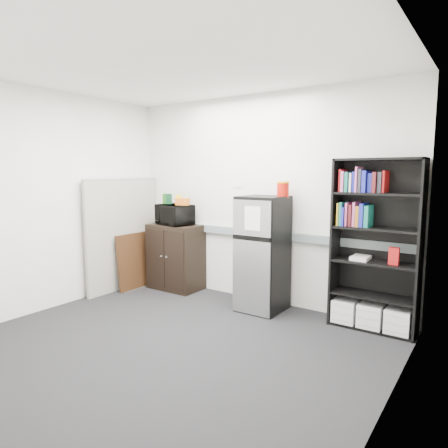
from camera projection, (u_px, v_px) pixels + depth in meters
name	position (u px, v px, depth m)	size (l,w,h in m)	color
floor	(172.00, 345.00, 3.97)	(4.00, 4.00, 0.00)	black
wall_back	(260.00, 199.00, 5.23)	(4.00, 0.02, 2.70)	white
wall_right	(392.00, 225.00, 2.67)	(0.02, 3.50, 2.70)	white
wall_left	(49.00, 201.00, 4.92)	(0.02, 3.50, 2.70)	white
ceiling	(167.00, 62.00, 3.62)	(4.00, 3.50, 0.02)	white
electrical_raceway	(258.00, 234.00, 5.26)	(3.92, 0.05, 0.10)	slate
wall_note	(237.00, 184.00, 5.39)	(0.14, 0.00, 0.10)	white
bookshelf	(376.00, 247.00, 4.27)	(0.90, 0.34, 1.85)	black
cubicle_partition	(123.00, 234.00, 5.82)	(0.06, 1.30, 1.62)	gray
cabinet	(176.00, 257.00, 5.84)	(0.76, 0.50, 0.95)	black
microwave	(174.00, 215.00, 5.75)	(0.53, 0.36, 0.29)	black
snack_box_a	(165.00, 199.00, 5.86)	(0.07, 0.05, 0.15)	#215E1A
snack_box_b	(169.00, 199.00, 5.82)	(0.07, 0.05, 0.15)	#0C351D
snack_box_c	(179.00, 200.00, 5.72)	(0.07, 0.05, 0.14)	yellow
snack_bag	(182.00, 202.00, 5.62)	(0.18, 0.10, 0.10)	#D36215
refrigerator	(262.00, 254.00, 4.91)	(0.53, 0.56, 1.42)	black
coffee_can	(283.00, 188.00, 4.80)	(0.15, 0.15, 0.20)	#B11308
framed_poster	(135.00, 261.00, 5.87)	(0.11, 0.63, 0.82)	black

